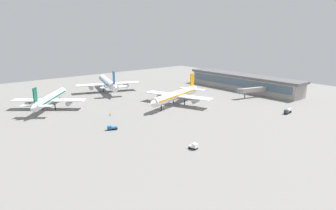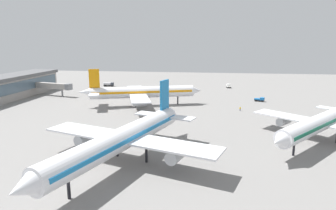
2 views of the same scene
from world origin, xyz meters
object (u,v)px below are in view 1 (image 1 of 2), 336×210
Objects in this scene: ground_crew_worker at (110,114)px; pushback_tractor at (112,128)px; baggage_tug at (194,146)px; fuel_truck at (288,111)px; airplane_taxiing at (50,99)px; airplane_at_gate at (176,95)px; airplane_distant at (108,83)px.

pushback_tractor is at bearing -27.40° from ground_crew_worker.
baggage_tug is 0.73× the size of pushback_tractor.
fuel_truck reaches higher than ground_crew_worker.
baggage_tug is at bearing 1.56° from ground_crew_worker.
airplane_taxiing is 40.00m from ground_crew_worker.
airplane_at_gate is 69.92m from baggage_tug.
airplane_distant is 122.38m from fuel_truck.
airplane_taxiing is (39.51, 60.13, -0.36)m from airplane_at_gate.
ground_crew_worker is (-57.85, 31.56, -5.34)m from airplane_distant.
airplane_distant is at bearing -97.00° from pushback_tractor.
fuel_truck is (-91.72, -93.35, -4.18)m from airplane_taxiing.
airplane_taxiing reaches higher than pushback_tractor.
airplane_distant is 66.11m from ground_crew_worker.
baggage_tug is 60.74m from ground_crew_worker.
airplane_taxiing is at bearing -152.29° from ground_crew_worker.
airplane_taxiing reaches higher than baggage_tug.
fuel_truck is at bearing 179.02° from pushback_tractor.
airplane_at_gate is 10.88× the size of pushback_tractor.
airplane_distant is 32.54× the size of ground_crew_worker.
airplane_at_gate is at bearing 133.03° from baggage_tug.
fuel_truck is 93.27m from pushback_tractor.
ground_crew_worker is at bearing 169.76° from airplane_distant.
pushback_tractor is at bearing -132.91° from airplane_taxiing.
pushback_tractor is (35.56, 86.22, -0.42)m from fuel_truck.
baggage_tug is (-96.06, -19.29, -4.41)m from airplane_taxiing.
baggage_tug is 0.54× the size of fuel_truck.
airplane_taxiing is 0.77× the size of airplane_distant.
pushback_tractor is at bearing -30.26° from fuel_truck.
fuel_truck is 93.99m from ground_crew_worker.
pushback_tractor is at bearing 169.94° from airplane_distant.
fuel_truck is 3.89× the size of ground_crew_worker.
fuel_truck is (-114.24, -43.63, -4.80)m from airplane_distant.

